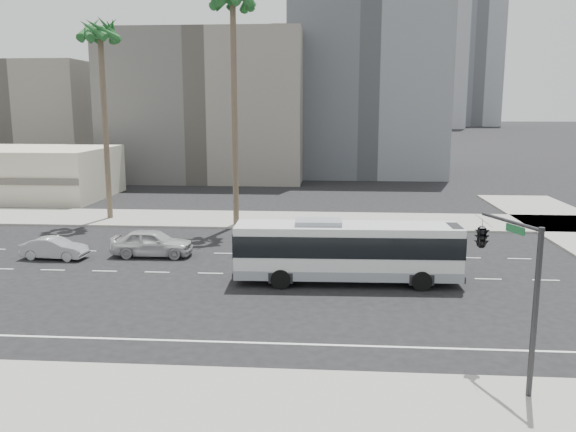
# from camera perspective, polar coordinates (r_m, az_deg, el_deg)

# --- Properties ---
(ground) EXTENTS (700.00, 700.00, 0.00)m
(ground) POSITION_cam_1_polar(r_m,az_deg,el_deg) (32.47, -2.28, -5.68)
(ground) COLOR black
(ground) RESTS_ON ground
(sidewalk_north) EXTENTS (120.00, 7.00, 0.15)m
(sidewalk_north) POSITION_cam_1_polar(r_m,az_deg,el_deg) (47.47, -0.18, -0.38)
(sidewalk_north) COLOR gray
(sidewalk_north) RESTS_ON ground
(sidewalk_south) EXTENTS (120.00, 7.00, 0.15)m
(sidewalk_south) POSITION_cam_1_polar(r_m,az_deg,el_deg) (18.24, -8.10, -19.07)
(sidewalk_south) COLOR gray
(sidewalk_south) RESTS_ON ground
(midrise_beige_west) EXTENTS (24.00, 18.00, 18.00)m
(midrise_beige_west) POSITION_cam_1_polar(r_m,az_deg,el_deg) (77.55, -7.49, 10.40)
(midrise_beige_west) COLOR #5F5C58
(midrise_beige_west) RESTS_ON ground
(midrise_gray_center) EXTENTS (20.00, 20.00, 26.00)m
(midrise_gray_center) POSITION_cam_1_polar(r_m,az_deg,el_deg) (83.18, 7.46, 13.16)
(midrise_gray_center) COLOR #565A60
(midrise_gray_center) RESTS_ON ground
(midrise_beige_far) EXTENTS (18.00, 16.00, 15.00)m
(midrise_beige_far) POSITION_cam_1_polar(r_m,az_deg,el_deg) (91.04, -23.24, 8.71)
(midrise_beige_far) COLOR #5F5C58
(midrise_beige_far) RESTS_ON ground
(civic_tower) EXTENTS (42.00, 42.00, 129.00)m
(civic_tower) POSITION_cam_1_polar(r_m,az_deg,el_deg) (282.60, 3.20, 16.55)
(civic_tower) COLOR beige
(civic_tower) RESTS_ON ground
(highrise_right) EXTENTS (26.00, 26.00, 70.00)m
(highrise_right) POSITION_cam_1_polar(r_m,az_deg,el_deg) (265.51, 13.71, 15.84)
(highrise_right) COLOR slate
(highrise_right) RESTS_ON ground
(highrise_far) EXTENTS (22.00, 22.00, 60.00)m
(highrise_far) POSITION_cam_1_polar(r_m,az_deg,el_deg) (299.19, 17.58, 14.06)
(highrise_far) COLOR slate
(highrise_far) RESTS_ON ground
(city_bus) EXTENTS (11.65, 2.91, 3.33)m
(city_bus) POSITION_cam_1_polar(r_m,az_deg,el_deg) (30.74, 5.72, -3.28)
(city_bus) COLOR silver
(city_bus) RESTS_ON ground
(car_a) EXTENTS (2.05, 4.96, 1.68)m
(car_a) POSITION_cam_1_polar(r_m,az_deg,el_deg) (37.13, -12.99, -2.53)
(car_a) COLOR #B6B6B7
(car_a) RESTS_ON ground
(car_b) EXTENTS (1.62, 4.00, 1.29)m
(car_b) POSITION_cam_1_polar(r_m,az_deg,el_deg) (38.30, -21.65, -2.91)
(car_b) COLOR #9A9C9F
(car_b) RESTS_ON ground
(traffic_signal) EXTENTS (2.55, 3.54, 5.53)m
(traffic_signal) POSITION_cam_1_polar(r_m,az_deg,el_deg) (21.26, 18.71, -2.11)
(traffic_signal) COLOR #262628
(traffic_signal) RESTS_ON ground
(palm_near) EXTENTS (5.37, 5.37, 18.07)m
(palm_near) POSITION_cam_1_polar(r_m,az_deg,el_deg) (45.31, -5.37, 19.77)
(palm_near) COLOR brown
(palm_near) RESTS_ON ground
(palm_mid) EXTENTS (5.17, 5.17, 15.96)m
(palm_mid) POSITION_cam_1_polar(r_m,az_deg,el_deg) (49.67, -17.70, 16.17)
(palm_mid) COLOR brown
(palm_mid) RESTS_ON ground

